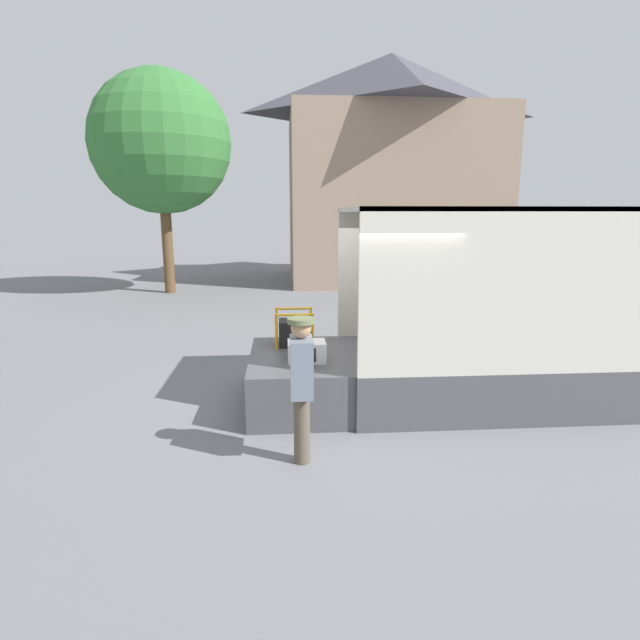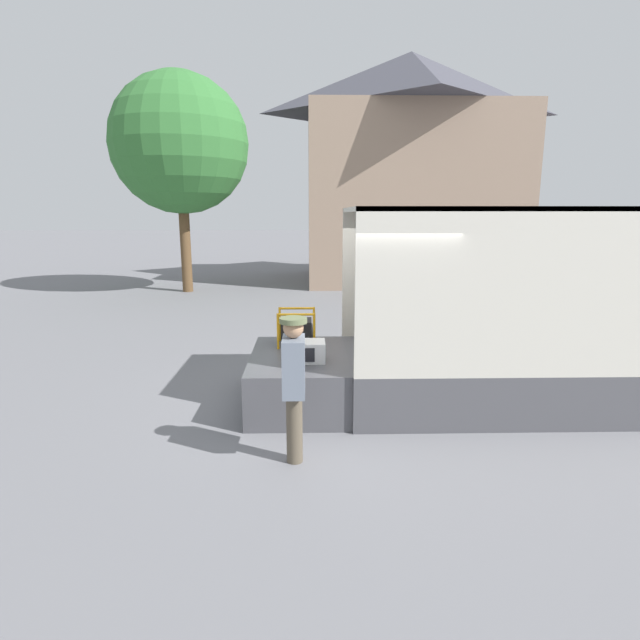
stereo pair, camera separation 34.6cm
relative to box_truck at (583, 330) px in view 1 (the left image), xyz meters
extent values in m
plane|color=slate|center=(-3.57, 0.00, -1.02)|extent=(160.00, 160.00, 0.00)
cube|color=#4C4C51|center=(-1.63, 0.00, -0.65)|extent=(3.88, 2.25, 0.73)
cube|color=beige|center=(-1.63, 1.09, 0.75)|extent=(3.88, 0.06, 2.08)
cube|color=beige|center=(-1.63, -1.10, 0.75)|extent=(3.88, 0.06, 2.08)
cube|color=beige|center=(0.28, 0.00, 0.75)|extent=(0.06, 2.25, 2.08)
cube|color=beige|center=(-1.63, 0.00, 1.76)|extent=(3.88, 2.25, 0.06)
cylinder|color=orange|center=(-2.62, 0.30, -0.08)|extent=(0.33, 0.33, 0.41)
cube|color=#B2A893|center=(-0.56, -0.11, -0.11)|extent=(0.44, 0.32, 0.36)
cube|color=olive|center=(-2.06, 0.13, -0.12)|extent=(0.44, 0.32, 0.34)
cube|color=#4C4C51|center=(-4.26, 0.00, -0.65)|extent=(1.39, 2.14, 0.73)
cube|color=white|center=(-4.15, -0.33, -0.15)|extent=(0.52, 0.39, 0.28)
cube|color=black|center=(-4.21, -0.53, -0.15)|extent=(0.33, 0.01, 0.19)
cube|color=black|center=(-4.31, 0.56, -0.09)|extent=(0.46, 0.43, 0.39)
cylinder|color=slate|center=(-4.12, 0.56, -0.07)|extent=(0.17, 0.23, 0.23)
cylinder|color=orange|center=(-4.58, 0.31, -0.01)|extent=(0.04, 0.04, 0.54)
cylinder|color=orange|center=(-4.03, 0.31, -0.01)|extent=(0.04, 0.04, 0.54)
cylinder|color=orange|center=(-4.58, 0.80, -0.01)|extent=(0.04, 0.04, 0.54)
cylinder|color=orange|center=(-4.03, 0.80, -0.01)|extent=(0.04, 0.04, 0.54)
cylinder|color=orange|center=(-4.31, 0.31, 0.24)|extent=(0.54, 0.04, 0.04)
cylinder|color=orange|center=(-4.31, 0.80, 0.24)|extent=(0.54, 0.04, 0.04)
cylinder|color=brown|center=(-4.28, -1.80, -0.62)|extent=(0.18, 0.18, 0.80)
cube|color=slate|center=(-4.28, -1.80, 0.09)|extent=(0.24, 0.44, 0.63)
sphere|color=tan|center=(-4.28, -1.80, 0.52)|extent=(0.22, 0.22, 0.22)
cylinder|color=#606B47|center=(-4.28, -1.80, 0.60)|extent=(0.30, 0.30, 0.05)
cube|color=gray|center=(-0.04, 14.15, 2.29)|extent=(8.10, 6.56, 6.62)
pyramid|color=#42424C|center=(-0.04, 14.15, 6.76)|extent=(8.50, 6.88, 2.32)
cylinder|color=brown|center=(-8.45, 10.87, 0.46)|extent=(0.36, 0.36, 2.95)
sphere|color=#337033|center=(-8.45, 10.87, 4.02)|extent=(4.64, 4.64, 4.64)
camera|label=1|loc=(-4.46, -6.94, 1.70)|focal=28.00mm
camera|label=2|loc=(-4.12, -6.96, 1.70)|focal=28.00mm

